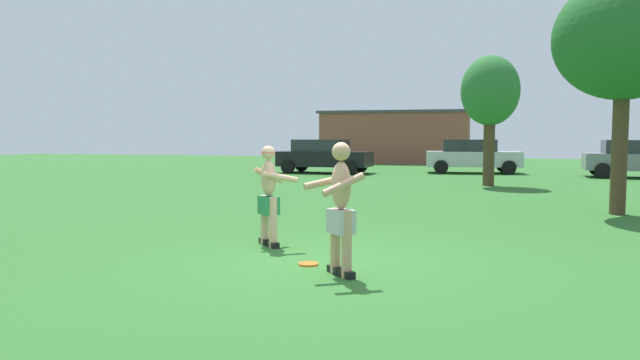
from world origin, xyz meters
name	(u,v)px	position (x,y,z in m)	size (l,w,h in m)	color
ground_plane	(322,264)	(0.00, 0.00, 0.00)	(80.00, 80.00, 0.00)	#2D6628
player_with_cap	(269,191)	(-1.17, 1.05, 0.88)	(0.79, 0.74, 1.62)	black
player_in_gray	(340,206)	(0.40, -0.59, 0.89)	(0.82, 0.76, 1.69)	black
frisbee	(308,264)	(-0.16, -0.12, 0.01)	(0.28, 0.28, 0.03)	orange
car_black_near_post	(324,156)	(-5.12, 18.95, 0.82)	(4.40, 2.23, 1.58)	black
car_gray_mid_lot	(638,158)	(8.36, 19.46, 0.82)	(4.37, 2.18, 1.58)	slate
car_silver_far_end	(472,156)	(1.60, 20.82, 0.82)	(4.47, 2.40, 1.58)	silver
outbuilding_behind_lot	(396,137)	(-3.37, 30.57, 1.67)	(9.57, 4.67, 3.33)	brown
tree_left_field	(624,39)	(5.04, 6.71, 3.88)	(3.01, 3.01, 5.28)	#4C3823
tree_right_field	(490,93)	(2.30, 13.82, 3.26)	(2.03, 2.03, 4.56)	#4C3823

